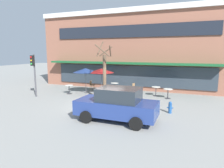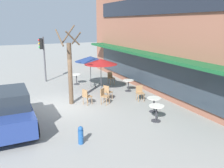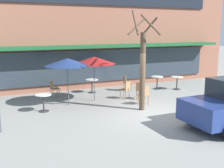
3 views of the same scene
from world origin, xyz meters
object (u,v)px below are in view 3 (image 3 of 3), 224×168
Objects in this scene: cafe_table_streetside at (43,100)px; cafe_chair_2 at (140,89)px; cafe_table_by_tree at (177,81)px; patio_umbrella_cream_folded at (67,62)px; cafe_chair_0 at (54,88)px; cafe_table_near_wall at (92,84)px; patio_umbrella_green_folded at (94,60)px; cafe_chair_3 at (127,82)px; cafe_chair_4 at (126,89)px; cafe_table_mid_patio at (157,80)px; street_tree at (143,66)px; cafe_chair_1 at (145,94)px.

cafe_table_streetside is 0.85× the size of cafe_chair_2.
cafe_table_by_tree is 6.99m from patio_umbrella_cream_folded.
cafe_table_streetside is at bearing -112.70° from cafe_chair_0.
cafe_table_near_wall is 0.35× the size of patio_umbrella_green_folded.
cafe_chair_3 is (4.21, -0.09, 0.00)m from cafe_chair_0.
patio_umbrella_cream_folded reaches higher than cafe_table_by_tree.
cafe_chair_4 is (3.01, -0.08, -1.50)m from patio_umbrella_cream_folded.
patio_umbrella_green_folded is at bearing -166.43° from cafe_table_mid_patio.
cafe_table_streetside is at bearing 159.24° from street_tree.
cafe_chair_3 is at bearing 72.60° from street_tree.
patio_umbrella_cream_folded reaches higher than cafe_chair_3.
street_tree is (3.03, -3.84, 1.43)m from cafe_chair_0.
cafe_chair_0 and cafe_chair_4 have the same top height.
patio_umbrella_green_folded is at bearing -40.92° from cafe_chair_0.
cafe_table_by_tree is 0.85× the size of cafe_chair_2.
cafe_chair_1 is 0.98m from cafe_chair_2.
cafe_table_mid_patio is 0.85× the size of cafe_chair_4.
cafe_chair_3 is at bearing 23.30° from cafe_table_streetside.
patio_umbrella_cream_folded is at bearing 26.74° from cafe_table_streetside.
cafe_chair_1 is 1.00× the size of cafe_chair_2.
cafe_chair_2 reaches higher than cafe_table_near_wall.
cafe_table_streetside is 0.85× the size of cafe_chair_4.
cafe_table_streetside is 0.85× the size of cafe_chair_3.
street_tree reaches higher than patio_umbrella_green_folded.
cafe_table_mid_patio is (3.88, -0.67, 0.00)m from cafe_table_near_wall.
cafe_chair_0 is (-2.22, -0.26, 0.01)m from cafe_table_near_wall.
cafe_table_mid_patio is 1.91m from cafe_chair_3.
patio_umbrella_green_folded reaches higher than cafe_chair_2.
cafe_chair_0 is 0.21× the size of street_tree.
cafe_table_mid_patio is at bearing 150.48° from cafe_table_by_tree.
cafe_table_near_wall is at bearing 73.25° from patio_umbrella_green_folded.
cafe_table_by_tree is 3.03m from cafe_chair_3.
street_tree reaches higher than cafe_chair_2.
street_tree is at bearing -38.45° from patio_umbrella_cream_folded.
cafe_table_near_wall is 2.02m from cafe_chair_3.
cafe_chair_1 is (-2.50, -2.73, 0.01)m from cafe_table_mid_patio.
cafe_table_near_wall is 0.35× the size of patio_umbrella_cream_folded.
street_tree is at bearing -144.93° from cafe_table_by_tree.
cafe_chair_0 is at bearing 139.08° from patio_umbrella_green_folded.
patio_umbrella_cream_folded reaches higher than cafe_table_near_wall.
cafe_table_by_tree is 0.35× the size of patio_umbrella_green_folded.
patio_umbrella_cream_folded is at bearing 178.53° from cafe_chair_4.
cafe_chair_0 is (-0.31, 1.67, -1.50)m from patio_umbrella_cream_folded.
cafe_table_by_tree and cafe_table_mid_patio have the same top height.
cafe_chair_0 is at bearing 128.33° from street_tree.
cafe_table_streetside is at bearing -164.87° from cafe_table_mid_patio.
patio_umbrella_cream_folded reaches higher than cafe_chair_0.
cafe_table_near_wall is 0.85× the size of cafe_chair_4.
cafe_table_near_wall is at bearing 38.96° from cafe_table_streetside.
patio_umbrella_green_folded reaches higher than cafe_table_near_wall.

